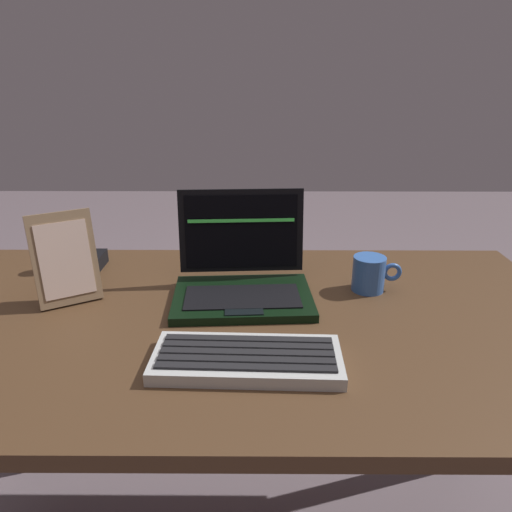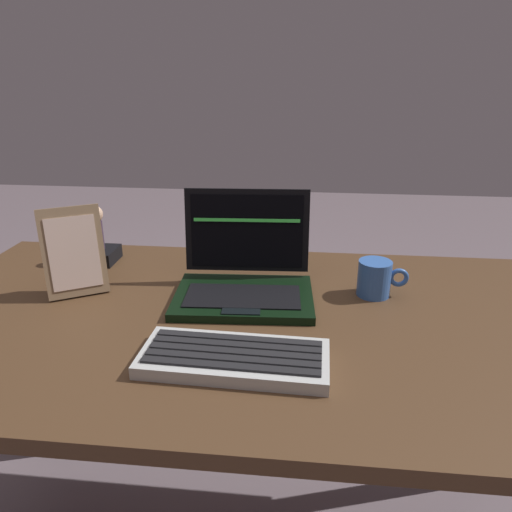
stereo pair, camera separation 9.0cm
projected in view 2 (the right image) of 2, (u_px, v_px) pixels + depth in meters
name	position (u px, v px, depth m)	size (l,w,h in m)	color
desk	(240.00, 358.00, 1.02)	(1.40, 0.76, 0.70)	#49301D
laptop_front	(245.00, 277.00, 1.05)	(0.31, 0.25, 0.22)	black
external_keyboard	(234.00, 358.00, 0.81)	(0.32, 0.15, 0.03)	#B9BCBA
photo_frame	(74.00, 253.00, 1.04)	(0.14, 0.11, 0.20)	#84694B
figurine_stand	(99.00, 255.00, 1.25)	(0.09, 0.09, 0.03)	black
figurine	(95.00, 225.00, 1.22)	(0.04, 0.04, 0.12)	#3A2A3F
coffee_mug	(375.00, 278.00, 1.05)	(0.11, 0.07, 0.08)	#3461AE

